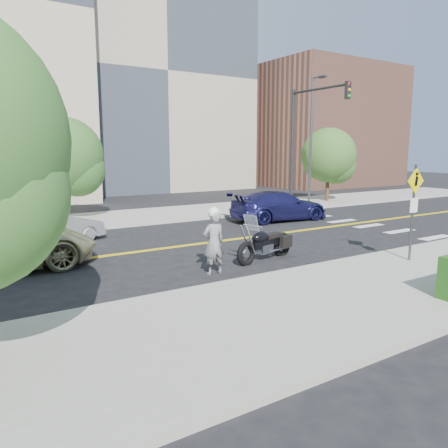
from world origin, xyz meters
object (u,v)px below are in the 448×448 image
object	(u,v)px
pedestrian_sign	(414,203)
parked_car_blue	(279,206)
parked_car_silver	(55,228)
motorcyclist	(214,241)
motorcycle	(266,236)

from	to	relation	value
pedestrian_sign	parked_car_blue	bearing A→B (deg)	76.36
parked_car_silver	parked_car_blue	size ratio (longest dim) A/B	0.73
motorcyclist	parked_car_blue	bearing A→B (deg)	-139.21
motorcyclist	motorcycle	bearing A→B (deg)	-166.08
pedestrian_sign	motorcycle	bearing A→B (deg)	139.26
parked_car_blue	pedestrian_sign	bearing A→B (deg)	171.78
pedestrian_sign	motorcycle	xyz separation A→B (m)	(-3.45, 2.97, -1.17)
motorcyclist	motorcycle	xyz separation A→B (m)	(2.32, 0.54, -0.20)
pedestrian_sign	motorcyclist	xyz separation A→B (m)	(-5.76, 2.43, -0.97)
pedestrian_sign	parked_car_silver	bearing A→B (deg)	133.61
motorcycle	parked_car_silver	xyz separation A→B (m)	(-5.34, 6.26, -0.16)
parked_car_blue	motorcycle	bearing A→B (deg)	142.78
motorcycle	motorcyclist	bearing A→B (deg)	179.71
motorcyclist	pedestrian_sign	bearing A→B (deg)	157.96
parked_car_silver	parked_car_blue	distance (m)	11.00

